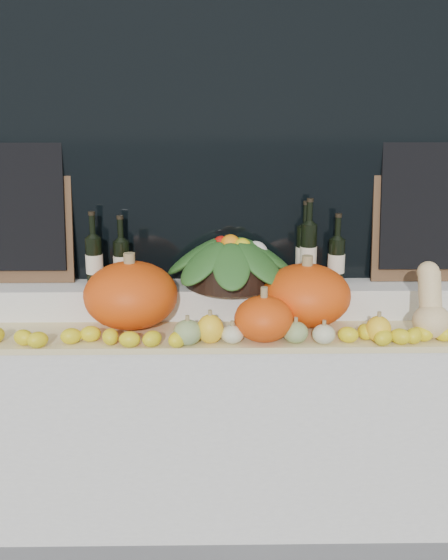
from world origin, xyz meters
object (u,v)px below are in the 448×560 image
at_px(pumpkin_left, 131,295).
at_px(pumpkin_right, 306,295).
at_px(produce_bowl, 230,260).
at_px(wine_bottle_tall, 305,253).
at_px(butternut_squash, 431,307).

distance_m(pumpkin_left, pumpkin_right, 0.74).
height_order(produce_bowl, wine_bottle_tall, wine_bottle_tall).
relative_size(pumpkin_left, produce_bowl, 0.66).
distance_m(pumpkin_right, wine_bottle_tall, 0.26).
bearing_deg(pumpkin_right, pumpkin_left, -178.75).
xyz_separation_m(pumpkin_right, produce_bowl, (-0.32, 0.15, 0.12)).
xyz_separation_m(pumpkin_right, butternut_squash, (0.48, -0.14, -0.01)).
distance_m(pumpkin_left, wine_bottle_tall, 0.80).
bearing_deg(wine_bottle_tall, produce_bowl, -169.34).
bearing_deg(pumpkin_right, butternut_squash, -15.69).
bearing_deg(pumpkin_left, butternut_squash, -5.61).
height_order(pumpkin_left, pumpkin_right, pumpkin_left).
bearing_deg(produce_bowl, pumpkin_right, -25.99).
relative_size(butternut_squash, produce_bowl, 0.49).
bearing_deg(wine_bottle_tall, pumpkin_left, -162.86).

